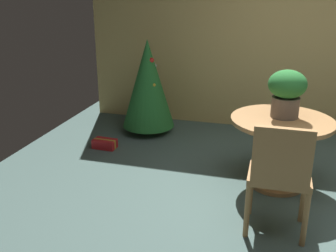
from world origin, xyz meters
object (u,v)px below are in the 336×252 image
at_px(holiday_tree, 148,84).
at_px(gift_box_red, 105,144).
at_px(wooden_chair_near, 280,173).
at_px(flower_vase, 287,91).
at_px(round_dining_table, 280,141).

bearing_deg(holiday_tree, gift_box_red, -116.58).
bearing_deg(holiday_tree, wooden_chair_near, -48.44).
xyz_separation_m(flower_vase, gift_box_red, (-2.08, 0.32, -0.91)).
xyz_separation_m(round_dining_table, wooden_chair_near, (0.00, -0.86, 0.08)).
xyz_separation_m(wooden_chair_near, gift_box_red, (-2.07, 1.26, -0.49)).
bearing_deg(round_dining_table, holiday_tree, 147.92).
height_order(round_dining_table, wooden_chair_near, wooden_chair_near).
bearing_deg(holiday_tree, flower_vase, -30.26).
height_order(wooden_chair_near, holiday_tree, holiday_tree).
bearing_deg(wooden_chair_near, flower_vase, 89.19).
bearing_deg(gift_box_red, wooden_chair_near, -31.24).
bearing_deg(flower_vase, round_dining_table, -101.03).
bearing_deg(gift_box_red, holiday_tree, 63.42).
xyz_separation_m(flower_vase, holiday_tree, (-1.74, 1.01, -0.29)).
xyz_separation_m(wooden_chair_near, holiday_tree, (-1.73, 1.95, 0.13)).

